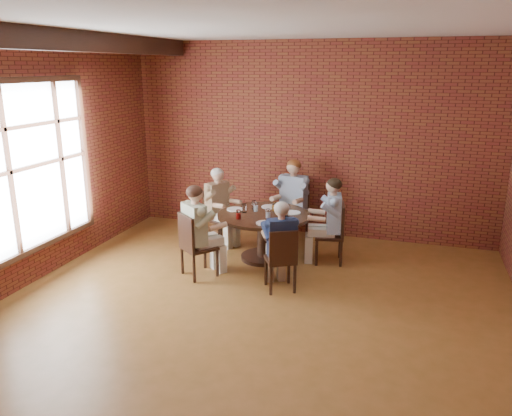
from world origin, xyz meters
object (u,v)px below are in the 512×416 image
(diner_c, at_px, (220,207))
(diner_b, at_px, (292,201))
(diner_a, at_px, (330,221))
(chair_b, at_px, (294,209))
(diner_e, at_px, (280,246))
(chair_d, at_px, (194,243))
(diner_d, at_px, (199,231))
(chair_e, at_px, (282,258))
(chair_c, at_px, (217,214))
(chair_a, at_px, (335,231))
(dining_table, at_px, (264,227))
(smartphone, at_px, (277,222))

(diner_c, bearing_deg, diner_b, -36.65)
(diner_a, height_order, chair_b, diner_a)
(diner_c, xyz_separation_m, diner_e, (1.47, -1.47, -0.03))
(chair_b, height_order, diner_b, diner_b)
(chair_d, bearing_deg, diner_d, -90.00)
(chair_e, xyz_separation_m, diner_e, (-0.04, 0.07, 0.14))
(diner_d, xyz_separation_m, chair_e, (1.28, -0.17, -0.19))
(chair_c, xyz_separation_m, chair_e, (1.58, -1.58, -0.02))
(chair_a, distance_m, diner_c, 2.04)
(dining_table, distance_m, diner_e, 1.14)
(chair_a, bearing_deg, smartphone, -65.41)
(diner_d, xyz_separation_m, diner_e, (1.24, -0.10, -0.05))
(chair_e, bearing_deg, dining_table, -90.00)
(chair_a, relative_size, chair_c, 1.01)
(diner_e, bearing_deg, chair_b, -109.75)
(chair_c, bearing_deg, diner_e, -107.40)
(diner_b, height_order, diner_c, diner_b)
(chair_d, bearing_deg, dining_table, -90.00)
(chair_a, distance_m, chair_e, 1.37)
(dining_table, relative_size, chair_c, 1.56)
(chair_e, height_order, diner_e, diner_e)
(dining_table, height_order, diner_e, diner_e)
(dining_table, xyz_separation_m, smartphone, (0.31, -0.34, 0.23))
(chair_e, bearing_deg, diner_d, -35.75)
(diner_d, bearing_deg, diner_c, -42.48)
(dining_table, xyz_separation_m, diner_c, (-0.93, 0.47, 0.13))
(diner_c, distance_m, diner_d, 1.39)
(smartphone, bearing_deg, diner_a, 26.34)
(diner_a, xyz_separation_m, diner_e, (-0.46, -1.19, -0.04))
(smartphone, bearing_deg, diner_e, -82.26)
(diner_e, bearing_deg, diner_b, -108.85)
(dining_table, bearing_deg, chair_b, 79.06)
(dining_table, bearing_deg, smartphone, -48.16)
(diner_b, height_order, diner_e, diner_b)
(dining_table, distance_m, diner_a, 1.03)
(chair_a, relative_size, chair_d, 0.99)
(chair_b, relative_size, diner_c, 0.75)
(diner_b, xyz_separation_m, diner_e, (0.34, -2.03, -0.08))
(diner_a, distance_m, diner_b, 1.16)
(chair_c, distance_m, diner_e, 2.16)
(diner_e, xyz_separation_m, smartphone, (-0.23, 0.65, 0.13))
(chair_d, distance_m, diner_d, 0.19)
(diner_d, bearing_deg, diner_e, -146.41)
(chair_b, relative_size, chair_c, 1.06)
(dining_table, xyz_separation_m, chair_c, (-1.00, 0.51, -0.02))
(diner_d, bearing_deg, chair_c, -39.82)
(chair_a, relative_size, diner_d, 0.69)
(dining_table, height_order, diner_b, diner_b)
(diner_a, height_order, diner_e, diner_a)
(chair_a, height_order, diner_a, diner_a)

